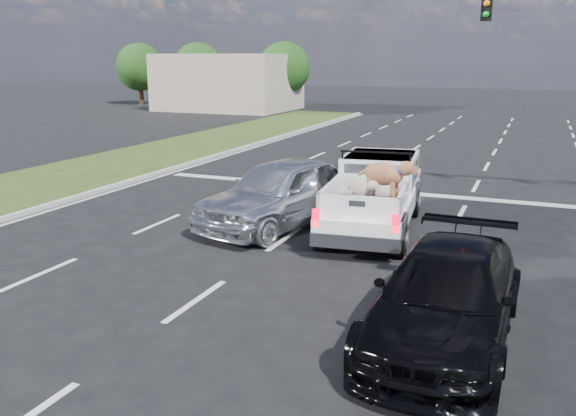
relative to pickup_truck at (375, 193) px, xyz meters
name	(u,v)px	position (x,y,z in m)	size (l,w,h in m)	color
ground	(289,317)	(0.05, -5.65, -0.91)	(160.00, 160.00, 0.00)	black
road_markings	(385,220)	(0.05, 0.91, -0.90)	(17.75, 60.00, 0.01)	silver
grass_median_left	(29,188)	(-11.45, 0.35, -0.86)	(5.00, 60.00, 0.10)	#243F13
curb_left	(90,193)	(-9.00, 0.35, -0.84)	(0.15, 60.00, 0.14)	#A8A49A
building_left	(229,82)	(-19.95, 30.35, 1.29)	(10.00, 8.00, 4.40)	tan
tree_far_a	(140,67)	(-29.95, 32.35, 2.38)	(4.20, 4.20, 5.40)	#332114
tree_far_b	(198,68)	(-23.95, 32.35, 2.38)	(4.20, 4.20, 5.40)	#332114
tree_far_c	(284,68)	(-15.95, 32.35, 2.38)	(4.20, 4.20, 5.40)	#332114
pickup_truck	(375,193)	(0.00, 0.00, 0.00)	(2.41, 5.31, 1.93)	black
silver_sedan	(282,192)	(-2.22, -0.56, -0.05)	(2.01, 5.00, 1.71)	silver
black_coupe	(446,297)	(2.50, -5.54, -0.21)	(1.94, 4.77, 1.38)	black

